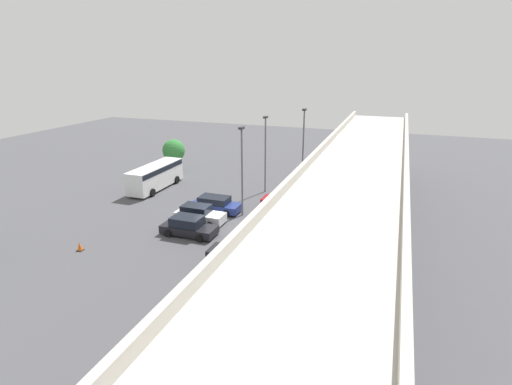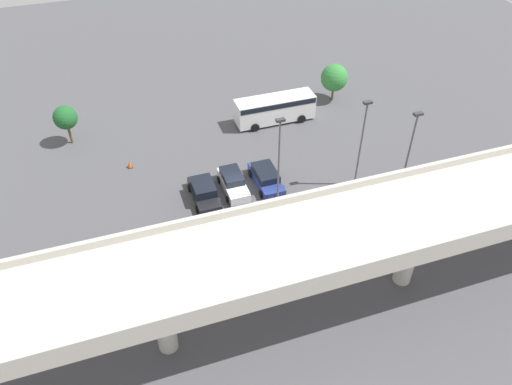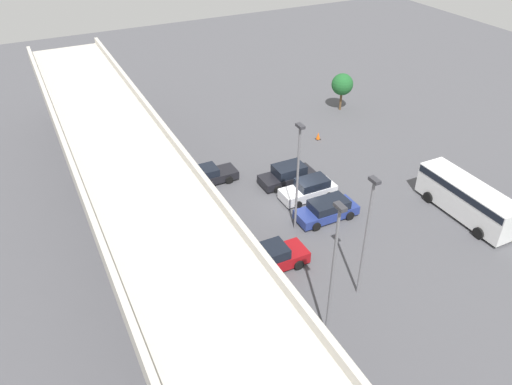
{
  "view_description": "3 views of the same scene",
  "coord_description": "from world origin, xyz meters",
  "views": [
    {
      "loc": [
        29.25,
        14.61,
        13.79
      ],
      "look_at": [
        -2.02,
        3.38,
        2.65
      ],
      "focal_mm": 28.0,
      "sensor_mm": 36.0,
      "label": 1
    },
    {
      "loc": [
        8.77,
        30.53,
        27.59
      ],
      "look_at": [
        -0.89,
        2.02,
        1.96
      ],
      "focal_mm": 35.0,
      "sensor_mm": 36.0,
      "label": 2
    },
    {
      "loc": [
        -27.1,
        16.97,
        22.06
      ],
      "look_at": [
        1.55,
        2.67,
        0.72
      ],
      "focal_mm": 35.0,
      "sensor_mm": 36.0,
      "label": 3
    }
  ],
  "objects": [
    {
      "name": "parked_car_0",
      "position": [
        -5.78,
        5.26,
        0.78
      ],
      "size": [
        2.12,
        4.76,
        1.67
      ],
      "rotation": [
        0.0,
        0.0,
        -1.57
      ],
      "color": "maroon",
      "rests_on": "ground_plane"
    },
    {
      "name": "lamp_post_by_overpass",
      "position": [
        -10.11,
        1.53,
        4.79
      ],
      "size": [
        0.7,
        0.35,
        8.2
      ],
      "color": "slate",
      "rests_on": "ground_plane"
    },
    {
      "name": "parked_car_1",
      "position": [
        -2.82,
        -0.99,
        0.72
      ],
      "size": [
        2.14,
        4.68,
        1.48
      ],
      "rotation": [
        0.0,
        0.0,
        1.57
      ],
      "color": "navy",
      "rests_on": "ground_plane"
    },
    {
      "name": "parked_car_2",
      "position": [
        0.09,
        -1.21,
        0.75
      ],
      "size": [
        2.0,
        4.43,
        1.59
      ],
      "rotation": [
        0.0,
        0.0,
        1.57
      ],
      "color": "silver",
      "rests_on": "ground_plane"
    },
    {
      "name": "tree_front_centre",
      "position": [
        12.83,
        -12.94,
        2.79
      ],
      "size": [
        2.24,
        2.24,
        3.93
      ],
      "color": "brown",
      "rests_on": "ground_plane"
    },
    {
      "name": "traffic_cone",
      "position": [
        8.07,
        -7.17,
        0.33
      ],
      "size": [
        0.44,
        0.44,
        0.7
      ],
      "color": "black",
      "rests_on": "ground_plane"
    },
    {
      "name": "highway_overpass",
      "position": [
        0.0,
        12.15,
        6.01
      ],
      "size": [
        51.11,
        6.68,
        7.32
      ],
      "color": "#BCB7AD",
      "rests_on": "ground_plane"
    },
    {
      "name": "lamp_post_near_aisle",
      "position": [
        -2.86,
        1.74,
        4.8
      ],
      "size": [
        0.7,
        0.35,
        8.21
      ],
      "color": "slate",
      "rests_on": "ground_plane"
    },
    {
      "name": "shuttle_bus",
      "position": [
        -7.07,
        -10.29,
        1.59
      ],
      "size": [
        8.05,
        2.55,
        2.66
      ],
      "color": "white",
      "rests_on": "ground_plane"
    },
    {
      "name": "lamp_post_mid_lot",
      "position": [
        -12.09,
        5.14,
        5.15
      ],
      "size": [
        0.7,
        0.35,
        8.9
      ],
      "color": "slate",
      "rests_on": "ground_plane"
    },
    {
      "name": "parked_car_3",
      "position": [
        2.72,
        -0.82,
        0.73
      ],
      "size": [
        2.16,
        4.6,
        1.57
      ],
      "rotation": [
        0.0,
        0.0,
        1.57
      ],
      "color": "black",
      "rests_on": "ground_plane"
    },
    {
      "name": "parked_car_4",
      "position": [
        5.63,
        5.15,
        0.66
      ],
      "size": [
        2.05,
        4.88,
        1.43
      ],
      "rotation": [
        0.0,
        0.0,
        -1.57
      ],
      "color": "black",
      "rests_on": "ground_plane"
    },
    {
      "name": "ground_plane",
      "position": [
        0.0,
        0.0,
        0.0
      ],
      "size": [
        106.9,
        106.9,
        0.0
      ],
      "primitive_type": "plane",
      "color": "#4C4C51"
    }
  ]
}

